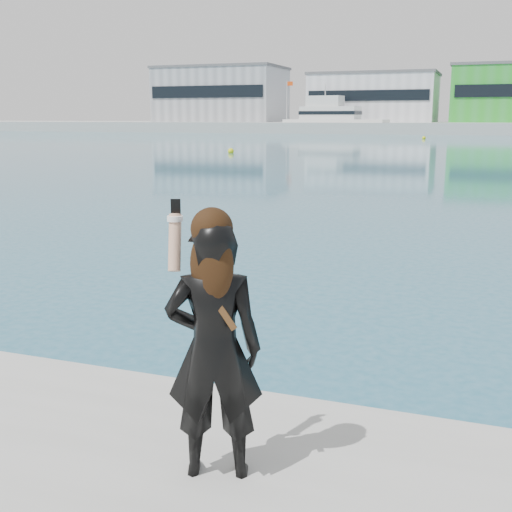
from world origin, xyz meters
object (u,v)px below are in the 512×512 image
(motor_yacht, at_px, (333,120))
(buoy_far, at_px, (424,139))
(buoy_extra, at_px, (231,153))
(woman, at_px, (214,342))

(motor_yacht, height_order, buoy_far, motor_yacht)
(buoy_extra, relative_size, woman, 0.31)
(motor_yacht, bearing_deg, woman, -70.76)
(buoy_extra, height_order, woman, woman)
(buoy_far, relative_size, buoy_extra, 1.00)
(buoy_extra, bearing_deg, woman, -67.86)
(motor_yacht, distance_m, woman, 119.29)
(buoy_far, bearing_deg, buoy_extra, -105.14)
(buoy_extra, bearing_deg, buoy_far, 74.86)
(buoy_far, height_order, buoy_extra, same)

